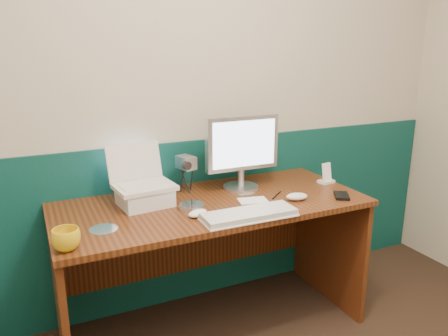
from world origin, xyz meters
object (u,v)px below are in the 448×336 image
mug (66,239)px  camcorder (186,173)px  keyboard (249,215)px  desk (212,267)px  monitor (241,153)px  laptop (143,166)px

mug → camcorder: bearing=34.9°
keyboard → mug: size_ratio=3.96×
desk → monitor: 0.64m
monitor → laptop: bearing=-176.0°
monitor → keyboard: size_ratio=0.93×
laptop → camcorder: size_ratio=1.35×
laptop → keyboard: 0.58m
keyboard → mug: bearing=-179.5°
laptop → camcorder: (0.26, 0.11, -0.10)m
desk → camcorder: camcorder is taller
laptop → monitor: bearing=-3.2°
desk → mug: (-0.74, -0.27, 0.42)m
monitor → camcorder: size_ratio=1.98×
laptop → keyboard: size_ratio=0.64×
camcorder → mug: bearing=-161.3°
desk → camcorder: size_ratio=7.56×
monitor → mug: size_ratio=3.70×
laptop → monitor: (0.56, 0.03, 0.00)m
keyboard → camcorder: size_ratio=2.12×
keyboard → camcorder: camcorder is taller
monitor → camcorder: (-0.30, 0.08, -0.10)m
camcorder → keyboard: bearing=-90.5°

